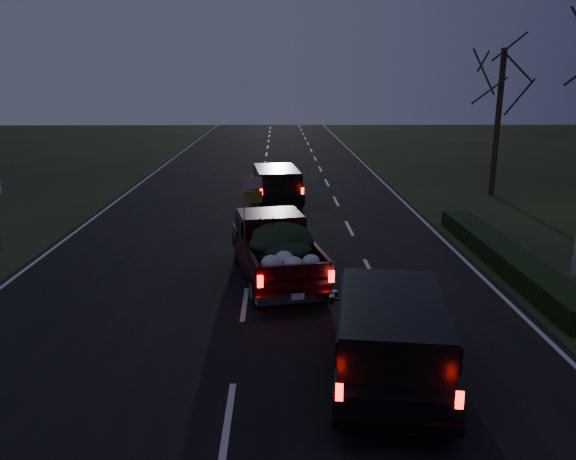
# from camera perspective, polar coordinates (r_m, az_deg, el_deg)

# --- Properties ---
(ground) EXTENTS (120.00, 120.00, 0.00)m
(ground) POSITION_cam_1_polar(r_m,az_deg,el_deg) (14.42, -4.42, -7.55)
(ground) COLOR black
(ground) RESTS_ON ground
(road_asphalt) EXTENTS (14.00, 120.00, 0.02)m
(road_asphalt) POSITION_cam_1_polar(r_m,az_deg,el_deg) (14.42, -4.42, -7.52)
(road_asphalt) COLOR black
(road_asphalt) RESTS_ON ground
(hedge_row) EXTENTS (1.00, 10.00, 0.60)m
(hedge_row) POSITION_cam_1_polar(r_m,az_deg,el_deg) (18.47, 21.10, -2.47)
(hedge_row) COLOR black
(hedge_row) RESTS_ON ground
(bare_tree_far) EXTENTS (3.60, 3.60, 7.00)m
(bare_tree_far) POSITION_cam_1_polar(r_m,az_deg,el_deg) (29.31, 20.83, 13.45)
(bare_tree_far) COLOR black
(bare_tree_far) RESTS_ON ground
(pickup_truck) EXTENTS (2.83, 5.32, 2.65)m
(pickup_truck) POSITION_cam_1_polar(r_m,az_deg,el_deg) (15.88, -1.26, -1.58)
(pickup_truck) COLOR black
(pickup_truck) RESTS_ON ground
(lead_suv) EXTENTS (2.46, 4.87, 1.35)m
(lead_suv) POSITION_cam_1_polar(r_m,az_deg,el_deg) (25.89, -1.20, 4.94)
(lead_suv) COLOR black
(lead_suv) RESTS_ON ground
(rear_suv) EXTENTS (2.59, 4.92, 1.35)m
(rear_suv) POSITION_cam_1_polar(r_m,az_deg,el_deg) (10.75, 10.40, -9.98)
(rear_suv) COLOR black
(rear_suv) RESTS_ON ground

